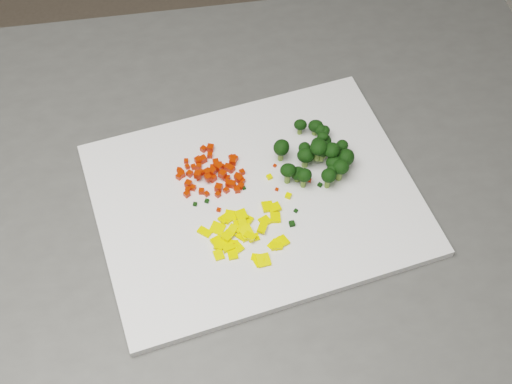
# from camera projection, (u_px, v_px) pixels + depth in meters

# --- Properties ---
(counter_block) EXTENTS (1.23, 1.01, 0.90)m
(counter_block) POSITION_uv_depth(u_px,v_px,m) (233.00, 318.00, 1.37)
(counter_block) COLOR #4C4C49
(counter_block) RESTS_ON ground
(cutting_board) EXTENTS (0.54, 0.49, 0.01)m
(cutting_board) POSITION_uv_depth(u_px,v_px,m) (256.00, 199.00, 0.98)
(cutting_board) COLOR white
(cutting_board) RESTS_ON counter_block
(carrot_pile) EXTENTS (0.10, 0.10, 0.03)m
(carrot_pile) POSITION_uv_depth(u_px,v_px,m) (211.00, 170.00, 0.99)
(carrot_pile) COLOR red
(carrot_pile) RESTS_ON cutting_board
(pepper_pile) EXTENTS (0.11, 0.11, 0.02)m
(pepper_pile) POSITION_uv_depth(u_px,v_px,m) (244.00, 228.00, 0.94)
(pepper_pile) COLOR yellow
(pepper_pile) RESTS_ON cutting_board
(broccoli_pile) EXTENTS (0.12, 0.12, 0.05)m
(broccoli_pile) POSITION_uv_depth(u_px,v_px,m) (316.00, 147.00, 0.99)
(broccoli_pile) COLOR black
(broccoli_pile) RESTS_ON cutting_board
(carrot_cube_0) EXTENTS (0.01, 0.01, 0.01)m
(carrot_cube_0) POSITION_uv_depth(u_px,v_px,m) (219.00, 166.00, 1.00)
(carrot_cube_0) COLOR red
(carrot_cube_0) RESTS_ON carrot_pile
(carrot_cube_1) EXTENTS (0.01, 0.01, 0.01)m
(carrot_cube_1) POSITION_uv_depth(u_px,v_px,m) (203.00, 149.00, 1.02)
(carrot_cube_1) COLOR red
(carrot_cube_1) RESTS_ON carrot_pile
(carrot_cube_2) EXTENTS (0.01, 0.01, 0.01)m
(carrot_cube_2) POSITION_uv_depth(u_px,v_px,m) (201.00, 172.00, 0.99)
(carrot_cube_2) COLOR red
(carrot_cube_2) RESTS_ON carrot_pile
(carrot_cube_3) EXTENTS (0.01, 0.01, 0.01)m
(carrot_cube_3) POSITION_uv_depth(u_px,v_px,m) (239.00, 179.00, 0.99)
(carrot_cube_3) COLOR red
(carrot_cube_3) RESTS_ON carrot_pile
(carrot_cube_4) EXTENTS (0.01, 0.01, 0.01)m
(carrot_cube_4) POSITION_uv_depth(u_px,v_px,m) (188.00, 184.00, 0.98)
(carrot_cube_4) COLOR red
(carrot_cube_4) RESTS_ON carrot_pile
(carrot_cube_5) EXTENTS (0.01, 0.01, 0.01)m
(carrot_cube_5) POSITION_uv_depth(u_px,v_px,m) (223.00, 167.00, 1.00)
(carrot_cube_5) COLOR red
(carrot_cube_5) RESTS_ON carrot_pile
(carrot_cube_6) EXTENTS (0.01, 0.01, 0.01)m
(carrot_cube_6) POSITION_uv_depth(u_px,v_px,m) (213.00, 167.00, 0.99)
(carrot_cube_6) COLOR red
(carrot_cube_6) RESTS_ON carrot_pile
(carrot_cube_7) EXTENTS (0.01, 0.01, 0.01)m
(carrot_cube_7) POSITION_uv_depth(u_px,v_px,m) (235.00, 159.00, 1.01)
(carrot_cube_7) COLOR red
(carrot_cube_7) RESTS_ON carrot_pile
(carrot_cube_8) EXTENTS (0.01, 0.01, 0.01)m
(carrot_cube_8) POSITION_uv_depth(u_px,v_px,m) (210.00, 155.00, 1.01)
(carrot_cube_8) COLOR red
(carrot_cube_8) RESTS_ON carrot_pile
(carrot_cube_9) EXTENTS (0.01, 0.01, 0.01)m
(carrot_cube_9) POSITION_uv_depth(u_px,v_px,m) (233.00, 158.00, 1.01)
(carrot_cube_9) COLOR red
(carrot_cube_9) RESTS_ON carrot_pile
(carrot_cube_10) EXTENTS (0.01, 0.01, 0.01)m
(carrot_cube_10) POSITION_uv_depth(u_px,v_px,m) (242.00, 172.00, 1.00)
(carrot_cube_10) COLOR red
(carrot_cube_10) RESTS_ON carrot_pile
(carrot_cube_11) EXTENTS (0.01, 0.01, 0.01)m
(carrot_cube_11) POSITION_uv_depth(u_px,v_px,m) (179.00, 170.00, 1.00)
(carrot_cube_11) COLOR red
(carrot_cube_11) RESTS_ON carrot_pile
(carrot_cube_12) EXTENTS (0.01, 0.01, 0.01)m
(carrot_cube_12) POSITION_uv_depth(u_px,v_px,m) (188.00, 190.00, 0.98)
(carrot_cube_12) COLOR red
(carrot_cube_12) RESTS_ON carrot_pile
(carrot_cube_13) EXTENTS (0.01, 0.01, 0.01)m
(carrot_cube_13) POSITION_uv_depth(u_px,v_px,m) (217.00, 165.00, 0.99)
(carrot_cube_13) COLOR red
(carrot_cube_13) RESTS_ON carrot_pile
(carrot_cube_14) EXTENTS (0.01, 0.01, 0.01)m
(carrot_cube_14) POSITION_uv_depth(u_px,v_px,m) (208.00, 178.00, 0.98)
(carrot_cube_14) COLOR red
(carrot_cube_14) RESTS_ON carrot_pile
(carrot_cube_15) EXTENTS (0.01, 0.01, 0.01)m
(carrot_cube_15) POSITION_uv_depth(u_px,v_px,m) (218.00, 195.00, 0.97)
(carrot_cube_15) COLOR red
(carrot_cube_15) RESTS_ON carrot_pile
(carrot_cube_16) EXTENTS (0.01, 0.01, 0.01)m
(carrot_cube_16) POSITION_uv_depth(u_px,v_px,m) (232.00, 184.00, 0.98)
(carrot_cube_16) COLOR red
(carrot_cube_16) RESTS_ON carrot_pile
(carrot_cube_17) EXTENTS (0.01, 0.01, 0.01)m
(carrot_cube_17) POSITION_uv_depth(u_px,v_px,m) (219.00, 188.00, 0.98)
(carrot_cube_17) COLOR red
(carrot_cube_17) RESTS_ON carrot_pile
(carrot_cube_18) EXTENTS (0.01, 0.01, 0.01)m
(carrot_cube_18) POSITION_uv_depth(u_px,v_px,m) (235.00, 188.00, 0.98)
(carrot_cube_18) COLOR red
(carrot_cube_18) RESTS_ON carrot_pile
(carrot_cube_19) EXTENTS (0.01, 0.01, 0.01)m
(carrot_cube_19) POSITION_uv_depth(u_px,v_px,m) (228.00, 167.00, 1.00)
(carrot_cube_19) COLOR red
(carrot_cube_19) RESTS_ON carrot_pile
(carrot_cube_20) EXTENTS (0.01, 0.01, 0.01)m
(carrot_cube_20) POSITION_uv_depth(u_px,v_px,m) (190.00, 174.00, 0.99)
(carrot_cube_20) COLOR red
(carrot_cube_20) RESTS_ON carrot_pile
(carrot_cube_21) EXTENTS (0.01, 0.01, 0.01)m
(carrot_cube_21) POSITION_uv_depth(u_px,v_px,m) (203.00, 159.00, 1.01)
(carrot_cube_21) COLOR red
(carrot_cube_21) RESTS_ON carrot_pile
(carrot_cube_22) EXTENTS (0.01, 0.01, 0.01)m
(carrot_cube_22) POSITION_uv_depth(u_px,v_px,m) (198.00, 161.00, 1.01)
(carrot_cube_22) COLOR red
(carrot_cube_22) RESTS_ON carrot_pile
(carrot_cube_23) EXTENTS (0.01, 0.01, 0.01)m
(carrot_cube_23) POSITION_uv_depth(u_px,v_px,m) (187.00, 167.00, 1.00)
(carrot_cube_23) COLOR red
(carrot_cube_23) RESTS_ON carrot_pile
(carrot_cube_24) EXTENTS (0.01, 0.01, 0.01)m
(carrot_cube_24) POSITION_uv_depth(u_px,v_px,m) (226.00, 190.00, 0.98)
(carrot_cube_24) COLOR red
(carrot_cube_24) RESTS_ON carrot_pile
(carrot_cube_25) EXTENTS (0.01, 0.01, 0.01)m
(carrot_cube_25) POSITION_uv_depth(u_px,v_px,m) (242.00, 181.00, 0.99)
(carrot_cube_25) COLOR red
(carrot_cube_25) RESTS_ON carrot_pile
(carrot_cube_26) EXTENTS (0.01, 0.01, 0.01)m
(carrot_cube_26) POSITION_uv_depth(u_px,v_px,m) (210.00, 148.00, 1.02)
(carrot_cube_26) COLOR red
(carrot_cube_26) RESTS_ON carrot_pile
(carrot_cube_27) EXTENTS (0.01, 0.01, 0.01)m
(carrot_cube_27) POSITION_uv_depth(u_px,v_px,m) (198.00, 177.00, 0.99)
(carrot_cube_27) COLOR red
(carrot_cube_27) RESTS_ON carrot_pile
(carrot_cube_28) EXTENTS (0.01, 0.01, 0.01)m
(carrot_cube_28) POSITION_uv_depth(u_px,v_px,m) (194.00, 167.00, 1.00)
(carrot_cube_28) COLOR red
(carrot_cube_28) RESTS_ON carrot_pile
(carrot_cube_29) EXTENTS (0.01, 0.01, 0.01)m
(carrot_cube_29) POSITION_uv_depth(u_px,v_px,m) (231.00, 157.00, 1.01)
(carrot_cube_29) COLOR red
(carrot_cube_29) RESTS_ON carrot_pile
(carrot_cube_30) EXTENTS (0.01, 0.01, 0.01)m
(carrot_cube_30) POSITION_uv_depth(u_px,v_px,m) (237.00, 190.00, 0.98)
(carrot_cube_30) COLOR red
(carrot_cube_30) RESTS_ON carrot_pile
(carrot_cube_31) EXTENTS (0.01, 0.01, 0.01)m
(carrot_cube_31) POSITION_uv_depth(u_px,v_px,m) (228.00, 178.00, 0.99)
(carrot_cube_31) COLOR red
(carrot_cube_31) RESTS_ON carrot_pile
(carrot_cube_32) EXTENTS (0.01, 0.01, 0.01)m
(carrot_cube_32) POSITION_uv_depth(u_px,v_px,m) (193.00, 188.00, 0.98)
(carrot_cube_32) COLOR red
(carrot_cube_32) RESTS_ON carrot_pile
(carrot_cube_33) EXTENTS (0.01, 0.01, 0.01)m
(carrot_cube_33) POSITION_uv_depth(u_px,v_px,m) (241.00, 186.00, 0.98)
(carrot_cube_33) COLOR red
(carrot_cube_33) RESTS_ON carrot_pile
(carrot_cube_34) EXTENTS (0.01, 0.01, 0.01)m
(carrot_cube_34) POSITION_uv_depth(u_px,v_px,m) (230.00, 169.00, 1.00)
(carrot_cube_34) COLOR red
(carrot_cube_34) RESTS_ON carrot_pile
(carrot_cube_35) EXTENTS (0.01, 0.01, 0.01)m
(carrot_cube_35) POSITION_uv_depth(u_px,v_px,m) (212.00, 178.00, 0.99)
(carrot_cube_35) COLOR red
(carrot_cube_35) RESTS_ON carrot_pile
(carrot_cube_36) EXTENTS (0.01, 0.01, 0.01)m
(carrot_cube_36) POSITION_uv_depth(u_px,v_px,m) (198.00, 174.00, 0.98)
(carrot_cube_36) COLOR red
(carrot_cube_36) RESTS_ON carrot_pile
(carrot_cube_37) EXTENTS (0.01, 0.01, 0.01)m
(carrot_cube_37) POSITION_uv_depth(u_px,v_px,m) (223.00, 174.00, 0.98)
(carrot_cube_37) COLOR red
(carrot_cube_37) RESTS_ON carrot_pile
(carrot_cube_38) EXTENTS (0.01, 0.01, 0.01)m
(carrot_cube_38) POSITION_uv_depth(u_px,v_px,m) (186.00, 161.00, 1.01)
(carrot_cube_38) COLOR red
(carrot_cube_38) RESTS_ON carrot_pile
(carrot_cube_39) EXTENTS (0.01, 0.01, 0.01)m
(carrot_cube_39) POSITION_uv_depth(u_px,v_px,m) (179.00, 177.00, 0.99)
(carrot_cube_39) COLOR red
(carrot_cube_39) RESTS_ON carrot_pile
(carrot_cube_40) EXTENTS (0.01, 0.01, 0.01)m
(carrot_cube_40) POSITION_uv_depth(u_px,v_px,m) (207.00, 172.00, 0.99)
(carrot_cube_40) COLOR red
(carrot_cube_40) RESTS_ON carrot_pile
(carrot_cube_41) EXTENTS (0.01, 0.01, 0.01)m
(carrot_cube_41) POSITION_uv_depth(u_px,v_px,m) (187.00, 194.00, 0.97)
(carrot_cube_41) COLOR red
(carrot_cube_41) RESTS_ON carrot_pile
(carrot_cube_42) EXTENTS (0.01, 0.01, 0.01)m
(carrot_cube_42) POSITION_uv_depth(u_px,v_px,m) (229.00, 184.00, 0.98)
(carrot_cube_42) COLOR red
(carrot_cube_42) RESTS_ON carrot_pile
(carrot_cube_43) EXTENTS (0.01, 0.01, 0.01)m
(carrot_cube_43) POSITION_uv_depth(u_px,v_px,m) (181.00, 172.00, 1.00)
(carrot_cube_43) COLOR red
(carrot_cube_43) RESTS_ON carrot_pile
(carrot_cube_44) EXTENTS (0.01, 0.01, 0.01)m
(carrot_cube_44) POSITION_uv_depth(u_px,v_px,m) (216.00, 162.00, 1.01)
(carrot_cube_44) COLOR red
(carrot_cube_44) RESTS_ON carrot_pile
(carrot_cube_45) EXTENTS (0.01, 0.01, 0.01)m
(carrot_cube_45) POSITION_uv_depth(u_px,v_px,m) (230.00, 170.00, 1.00)
(carrot_cube_45) COLOR red
(carrot_cube_45) RESTS_ON carrot_pile
(carrot_cube_46) EXTENTS (0.01, 0.01, 0.01)m
(carrot_cube_46) POSITION_uv_depth(u_px,v_px,m) (212.00, 171.00, 0.99)
(carrot_cube_46) COLOR red
(carrot_cube_46) RESTS_ON carrot_pile
(carrot_cube_47) EXTENTS (0.01, 0.01, 0.01)m
(carrot_cube_47) POSITION_uv_depth(u_px,v_px,m) (199.00, 166.00, 1.00)
(carrot_cube_47) COLOR red
(carrot_cube_47) RESTS_ON carrot_pile
(carrot_cube_48) EXTENTS (0.01, 0.01, 0.01)m
(carrot_cube_48) POSITION_uv_depth(u_px,v_px,m) (233.00, 161.00, 1.01)
(carrot_cube_48) COLOR red
(carrot_cube_48) RESTS_ON carrot_pile
(carrot_cube_49) EXTENTS (0.01, 0.01, 0.01)m
(carrot_cube_49) POSITION_uv_depth(u_px,v_px,m) (201.00, 191.00, 0.98)
(carrot_cube_49) COLOR red
(carrot_cube_49) RESTS_ON carrot_pile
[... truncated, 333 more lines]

